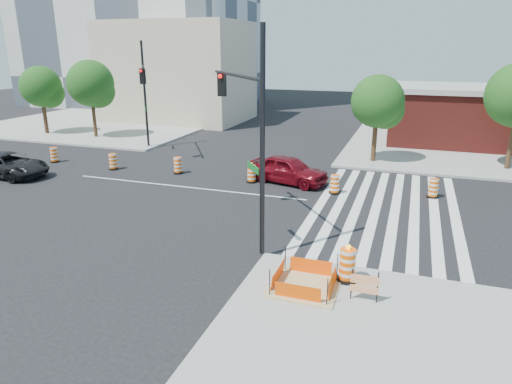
% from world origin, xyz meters
% --- Properties ---
extents(ground, '(120.00, 120.00, 0.00)m').
position_xyz_m(ground, '(0.00, 0.00, 0.00)').
color(ground, black).
rests_on(ground, ground).
extents(sidewalk_ne, '(22.00, 22.00, 0.15)m').
position_xyz_m(sidewalk_ne, '(18.00, 18.00, 0.07)').
color(sidewalk_ne, gray).
rests_on(sidewalk_ne, ground).
extents(sidewalk_nw, '(22.00, 22.00, 0.15)m').
position_xyz_m(sidewalk_nw, '(-18.00, 18.00, 0.07)').
color(sidewalk_nw, gray).
rests_on(sidewalk_nw, ground).
extents(crosswalk_east, '(6.75, 13.50, 0.01)m').
position_xyz_m(crosswalk_east, '(10.95, 0.00, 0.01)').
color(crosswalk_east, silver).
rests_on(crosswalk_east, ground).
extents(lane_centerline, '(14.00, 0.12, 0.01)m').
position_xyz_m(lane_centerline, '(0.00, 0.00, 0.01)').
color(lane_centerline, silver).
rests_on(lane_centerline, ground).
extents(excavation_pit, '(2.20, 2.20, 0.90)m').
position_xyz_m(excavation_pit, '(9.00, -9.00, 0.22)').
color(excavation_pit, tan).
rests_on(excavation_pit, ground).
extents(brick_storefront, '(16.50, 8.50, 4.60)m').
position_xyz_m(brick_storefront, '(18.00, 18.00, 2.32)').
color(brick_storefront, maroon).
rests_on(brick_storefront, ground).
extents(beige_midrise, '(14.00, 10.00, 10.00)m').
position_xyz_m(beige_midrise, '(-12.00, 22.00, 5.00)').
color(beige_midrise, '#C4B596').
rests_on(beige_midrise, ground).
extents(red_coupe, '(4.99, 2.98, 1.59)m').
position_xyz_m(red_coupe, '(5.26, 2.71, 0.79)').
color(red_coupe, '#600811').
rests_on(red_coupe, ground).
extents(dark_suv, '(5.32, 2.80, 1.43)m').
position_xyz_m(dark_suv, '(-11.18, -1.46, 0.71)').
color(dark_suv, black).
rests_on(dark_suv, ground).
extents(signal_pole_se, '(3.96, 4.93, 8.18)m').
position_xyz_m(signal_pole_se, '(5.84, -5.71, 5.01)').
color(signal_pole_se, black).
rests_on(signal_pole_se, ground).
extents(signal_pole_nw, '(3.25, 5.11, 7.84)m').
position_xyz_m(signal_pole_nw, '(-6.74, 7.07, 4.81)').
color(signal_pole_nw, black).
rests_on(signal_pole_nw, ground).
extents(pit_drum, '(0.67, 0.67, 1.31)m').
position_xyz_m(pit_drum, '(10.23, -8.16, 0.69)').
color(pit_drum, black).
rests_on(pit_drum, ground).
extents(barricade, '(0.86, 0.06, 1.01)m').
position_xyz_m(barricade, '(10.91, -9.24, 0.71)').
color(barricade, '#F75C05').
rests_on(barricade, ground).
extents(tree_north_a, '(3.57, 3.52, 5.98)m').
position_xyz_m(tree_north_a, '(-19.12, 10.30, 4.01)').
color(tree_north_a, '#382314').
rests_on(tree_north_a, ground).
extents(tree_north_b, '(3.85, 3.85, 6.54)m').
position_xyz_m(tree_north_b, '(-13.91, 10.35, 4.39)').
color(tree_north_b, '#382314').
rests_on(tree_north_b, ground).
extents(tree_north_c, '(3.49, 3.45, 5.87)m').
position_xyz_m(tree_north_c, '(9.51, 9.26, 3.94)').
color(tree_north_c, '#382314').
rests_on(tree_north_c, ground).
extents(median_drum_0, '(0.60, 0.60, 1.02)m').
position_xyz_m(median_drum_0, '(-11.14, 2.25, 0.48)').
color(median_drum_0, black).
rests_on(median_drum_0, ground).
extents(median_drum_1, '(0.60, 0.60, 1.02)m').
position_xyz_m(median_drum_1, '(-6.17, 1.94, 0.48)').
color(median_drum_1, black).
rests_on(median_drum_1, ground).
extents(median_drum_2, '(0.60, 0.60, 1.02)m').
position_xyz_m(median_drum_2, '(-1.76, 2.43, 0.48)').
color(median_drum_2, black).
rests_on(median_drum_2, ground).
extents(median_drum_3, '(0.60, 0.60, 1.18)m').
position_xyz_m(median_drum_3, '(3.22, 2.11, 0.49)').
color(median_drum_3, black).
rests_on(median_drum_3, ground).
extents(median_drum_4, '(0.60, 0.60, 1.02)m').
position_xyz_m(median_drum_4, '(8.16, 1.58, 0.48)').
color(median_drum_4, black).
rests_on(median_drum_4, ground).
extents(median_drum_5, '(0.60, 0.60, 1.02)m').
position_xyz_m(median_drum_5, '(13.15, 2.56, 0.48)').
color(median_drum_5, black).
rests_on(median_drum_5, ground).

